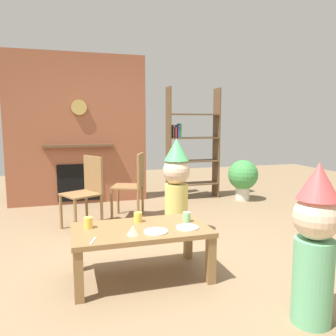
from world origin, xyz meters
name	(u,v)px	position (x,y,z in m)	size (l,w,h in m)	color
ground_plane	(165,257)	(0.00, 0.00, 0.00)	(12.00, 12.00, 0.00)	#846B4C
brick_fireplace_feature	(78,130)	(-0.72, 2.60, 1.19)	(2.20, 0.28, 2.40)	#935138
bookshelf	(189,148)	(1.12, 2.40, 0.88)	(0.90, 0.28, 1.90)	brown
coffee_table	(141,235)	(-0.32, -0.36, 0.37)	(1.14, 0.64, 0.44)	olive
paper_cup_near_left	(88,223)	(-0.74, -0.25, 0.48)	(0.07, 0.07, 0.09)	#F2CC4C
paper_cup_near_right	(187,217)	(0.11, -0.30, 0.48)	(0.07, 0.07, 0.09)	#8CD18C
paper_cup_center	(138,217)	(-0.30, -0.19, 0.48)	(0.07, 0.07, 0.09)	#F2CC4C
paper_plate_front	(156,231)	(-0.22, -0.51, 0.44)	(0.20, 0.20, 0.01)	white
paper_plate_rear	(187,227)	(0.06, -0.48, 0.44)	(0.19, 0.19, 0.01)	white
birthday_cake_slice	(133,230)	(-0.41, -0.52, 0.48)	(0.10, 0.10, 0.08)	#EAC68C
table_fork	(93,241)	(-0.72, -0.57, 0.44)	(0.15, 0.02, 0.01)	silver
child_with_cone_hat	(315,240)	(0.63, -1.33, 0.57)	(0.30, 0.30, 1.07)	#66B27F
child_in_pink	(176,185)	(0.31, 0.60, 0.60)	(0.31, 0.31, 1.14)	#E0CC66
dining_chair_left	(87,188)	(-0.67, 1.19, 0.51)	(0.54, 0.54, 0.90)	olive
dining_chair_middle	(134,181)	(-0.03, 1.46, 0.51)	(0.52, 0.52, 0.90)	olive
potted_plant_tall	(243,176)	(1.95, 1.99, 0.41)	(0.50, 0.50, 0.69)	beige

